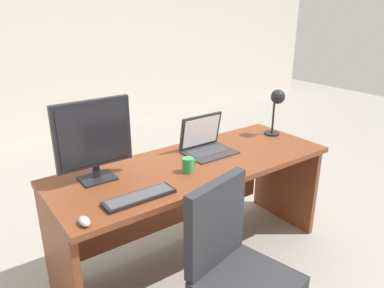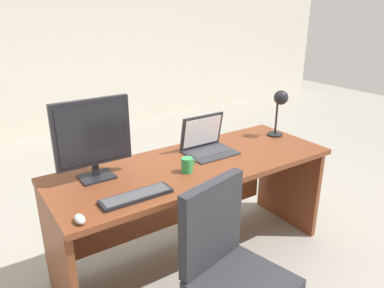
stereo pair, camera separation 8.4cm
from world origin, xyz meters
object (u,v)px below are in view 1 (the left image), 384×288
at_px(desk, 191,188).
at_px(office_chair, 237,283).
at_px(desk_lamp, 277,103).
at_px(mouse, 84,221).
at_px(monitor, 93,137).
at_px(laptop, 204,140).
at_px(keyboard, 140,197).
at_px(coffee_mug, 188,165).

distance_m(desk, office_chair, 0.77).
xyz_separation_m(desk_lamp, office_chair, (-1.04, -0.74, -0.67)).
height_order(desk, mouse, mouse).
distance_m(desk, monitor, 0.79).
distance_m(laptop, keyboard, 0.79).
bearing_deg(coffee_mug, mouse, -165.50).
xyz_separation_m(desk, office_chair, (-0.21, -0.72, -0.19)).
relative_size(mouse, coffee_mug, 0.89).
bearing_deg(mouse, keyboard, 11.45).
distance_m(desk, desk_lamp, 0.96).
height_order(laptop, mouse, laptop).
bearing_deg(coffee_mug, keyboard, -163.11).
xyz_separation_m(laptop, coffee_mug, (-0.30, -0.23, -0.03)).
height_order(desk_lamp, coffee_mug, desk_lamp).
bearing_deg(mouse, desk_lamp, 11.71).
bearing_deg(desk_lamp, mouse, -168.29).
bearing_deg(desk_lamp, desk, -178.85).
relative_size(keyboard, mouse, 4.62).
xyz_separation_m(monitor, coffee_mug, (0.50, -0.23, -0.22)).
bearing_deg(coffee_mug, laptop, 36.93).
xyz_separation_m(monitor, laptop, (0.80, -0.01, -0.19)).
distance_m(desk, coffee_mug, 0.32).
relative_size(monitor, coffee_mug, 4.96).
bearing_deg(monitor, laptop, -0.54).
bearing_deg(mouse, desk, 21.26).
bearing_deg(desk, laptop, 24.75).
relative_size(mouse, desk_lamp, 0.24).
relative_size(keyboard, desk_lamp, 1.09).
height_order(desk, laptop, laptop).
xyz_separation_m(monitor, desk_lamp, (1.45, -0.07, -0.01)).
bearing_deg(desk, coffee_mug, -130.08).
height_order(laptop, desk_lamp, desk_lamp).
height_order(desk, keyboard, keyboard).
distance_m(monitor, desk_lamp, 1.45).
xyz_separation_m(keyboard, mouse, (-0.33, -0.07, 0.01)).
distance_m(laptop, mouse, 1.12).
relative_size(monitor, laptop, 1.43).
relative_size(monitor, desk_lamp, 1.31).
bearing_deg(monitor, office_chair, -63.40).
distance_m(keyboard, coffee_mug, 0.43).
bearing_deg(mouse, coffee_mug, 14.50).
relative_size(laptop, office_chair, 0.38).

